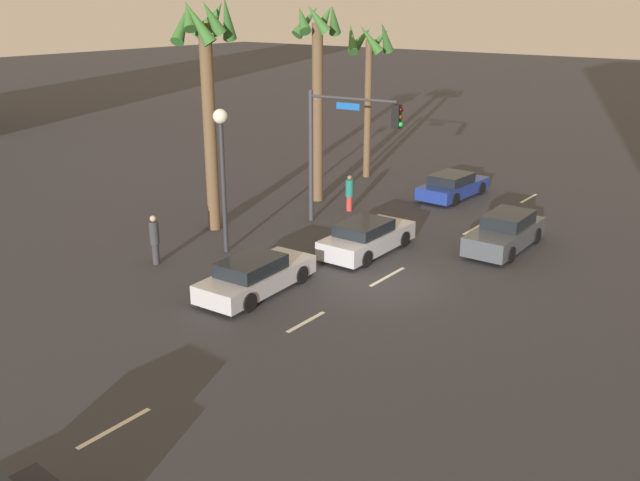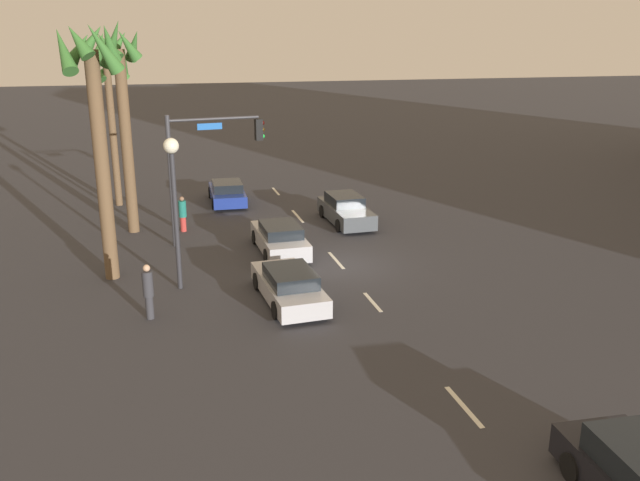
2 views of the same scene
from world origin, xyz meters
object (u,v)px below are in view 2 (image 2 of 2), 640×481
at_px(palm_tree_0, 96,99).
at_px(traffic_signal, 204,157).
at_px(pedestrian_1, 183,213).
at_px(pedestrian_0, 148,290).
at_px(streetlamp, 174,184).
at_px(car_4, 346,210).
at_px(car_3, 289,286).
at_px(car_1, 227,193).
at_px(palm_tree_2, 109,87).
at_px(car_2, 280,238).
at_px(palm_tree_1, 122,96).

bearing_deg(palm_tree_0, traffic_signal, -47.02).
bearing_deg(pedestrian_1, pedestrian_0, 170.42).
relative_size(traffic_signal, pedestrian_1, 3.40).
bearing_deg(pedestrian_1, streetlamp, 175.56).
xyz_separation_m(car_4, pedestrian_1, (0.53, 8.04, 0.24)).
bearing_deg(pedestrian_0, car_3, -86.57).
bearing_deg(traffic_signal, car_1, -13.83).
xyz_separation_m(car_4, pedestrian_0, (-9.73, 9.77, 0.36)).
relative_size(palm_tree_0, palm_tree_2, 1.14).
bearing_deg(pedestrian_1, palm_tree_0, 152.39).
bearing_deg(car_4, streetlamp, 129.54).
bearing_deg(car_3, car_2, -8.02).
relative_size(car_3, palm_tree_0, 0.49).
bearing_deg(car_1, car_4, -137.27).
xyz_separation_m(palm_tree_0, palm_tree_2, (12.02, 0.06, -0.43)).
height_order(car_4, streetlamp, streetlamp).
relative_size(car_2, car_3, 0.96).
height_order(pedestrian_0, pedestrian_1, pedestrian_0).
relative_size(car_4, traffic_signal, 0.79).
distance_m(car_4, palm_tree_1, 11.95).
height_order(car_3, car_4, car_4).
xyz_separation_m(car_3, traffic_signal, (7.88, 2.13, 3.36)).
height_order(car_4, traffic_signal, traffic_signal).
distance_m(streetlamp, pedestrian_1, 8.29).
relative_size(car_4, palm_tree_1, 0.49).
bearing_deg(traffic_signal, car_3, -164.89).
relative_size(pedestrian_1, palm_tree_0, 0.18).
bearing_deg(streetlamp, car_1, -14.68).
relative_size(streetlamp, palm_tree_2, 0.66).
bearing_deg(car_2, car_1, 6.77).
relative_size(car_4, palm_tree_0, 0.47).
bearing_deg(car_2, traffic_signal, 52.41).
relative_size(car_4, palm_tree_2, 0.54).
xyz_separation_m(car_1, palm_tree_2, (0.97, 5.89, 5.86)).
bearing_deg(streetlamp, palm_tree_1, 12.09).
xyz_separation_m(pedestrian_1, palm_tree_2, (6.14, 3.13, 5.55)).
height_order(pedestrian_1, palm_tree_2, palm_tree_2).
bearing_deg(palm_tree_0, palm_tree_1, -6.34).
distance_m(car_1, palm_tree_2, 8.37).
relative_size(car_4, pedestrian_1, 2.67).
bearing_deg(car_3, car_1, 1.28).
bearing_deg(car_3, traffic_signal, 15.11).
relative_size(traffic_signal, palm_tree_1, 0.62).
relative_size(streetlamp, palm_tree_1, 0.60).
xyz_separation_m(traffic_signal, pedestrian_1, (2.10, 0.98, -3.06)).
height_order(palm_tree_0, palm_tree_1, palm_tree_0).
distance_m(car_4, pedestrian_0, 13.80).
distance_m(palm_tree_0, palm_tree_1, 6.49).
height_order(car_1, pedestrian_1, pedestrian_1).
xyz_separation_m(car_2, palm_tree_1, (4.91, 6.25, 5.84)).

